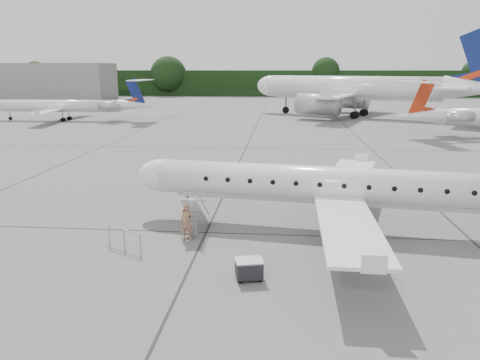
# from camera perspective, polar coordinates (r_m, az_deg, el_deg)

# --- Properties ---
(ground) EXTENTS (320.00, 320.00, 0.00)m
(ground) POSITION_cam_1_polar(r_m,az_deg,el_deg) (22.25, 8.17, -8.94)
(ground) COLOR slate
(ground) RESTS_ON ground
(treeline) EXTENTS (260.00, 4.00, 8.00)m
(treeline) POSITION_cam_1_polar(r_m,az_deg,el_deg) (150.63, 5.71, 11.65)
(treeline) COLOR black
(treeline) RESTS_ON ground
(terminal_building) EXTENTS (40.00, 14.00, 10.00)m
(terminal_building) POSITION_cam_1_polar(r_m,az_deg,el_deg) (147.57, -23.09, 11.02)
(terminal_building) COLOR gray
(terminal_building) RESTS_ON ground
(main_regional_jet) EXTENTS (28.75, 22.46, 6.76)m
(main_regional_jet) POSITION_cam_1_polar(r_m,az_deg,el_deg) (25.00, 13.01, 1.46)
(main_regional_jet) COLOR silver
(main_regional_jet) RESTS_ON ground
(airstair) EXTENTS (1.17, 2.44, 2.12)m
(airstair) POSITION_cam_1_polar(r_m,az_deg,el_deg) (24.69, -5.48, -3.97)
(airstair) COLOR silver
(airstair) RESTS_ON ground
(passenger) EXTENTS (0.74, 0.54, 1.90)m
(passenger) POSITION_cam_1_polar(r_m,az_deg,el_deg) (23.54, -6.49, -5.16)
(passenger) COLOR #875F49
(passenger) RESTS_ON ground
(safety_railing) EXTENTS (1.93, 1.19, 1.00)m
(safety_railing) POSITION_cam_1_polar(r_m,az_deg,el_deg) (23.04, -13.93, -7.08)
(safety_railing) COLOR #93969B
(safety_railing) RESTS_ON ground
(baggage_cart) EXTENTS (1.23, 1.08, 0.92)m
(baggage_cart) POSITION_cam_1_polar(r_m,az_deg,el_deg) (19.39, 1.10, -10.79)
(baggage_cart) COLOR black
(baggage_cart) RESTS_ON ground
(bg_narrowbody) EXTENTS (48.61, 43.62, 14.34)m
(bg_narrowbody) POSITION_cam_1_polar(r_m,az_deg,el_deg) (87.01, 13.32, 12.23)
(bg_narrowbody) COLOR silver
(bg_narrowbody) RESTS_ON ground
(bg_regional_left) EXTENTS (26.29, 19.08, 6.84)m
(bg_regional_left) POSITION_cam_1_polar(r_m,az_deg,el_deg) (83.82, -21.19, 9.09)
(bg_regional_left) COLOR silver
(bg_regional_left) RESTS_ON ground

